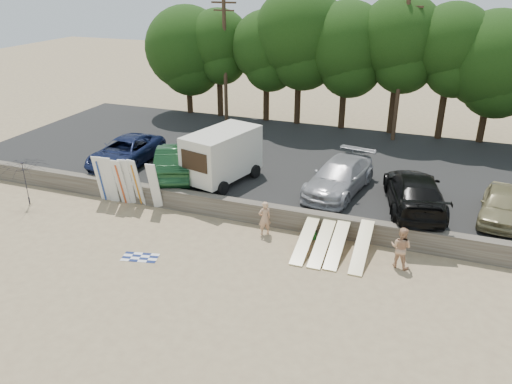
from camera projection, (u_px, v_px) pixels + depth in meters
ground at (295, 265)px, 20.27m from camera, size 120.00×120.00×0.00m
seawall at (314, 222)px, 22.63m from camera, size 44.00×0.50×1.00m
parking_lot at (346, 169)px, 29.12m from camera, size 44.00×14.50×0.70m
treeline at (373, 48)px, 32.77m from camera, size 33.27×6.29×9.49m
utility_poles at (401, 67)px, 31.12m from camera, size 25.80×0.26×9.00m
box_trailer at (222, 154)px, 25.92m from camera, size 3.28×4.70×2.74m
car_0 at (126, 152)px, 28.53m from camera, size 2.70×5.59×1.54m
car_1 at (176, 160)px, 26.97m from camera, size 3.80×5.56×1.74m
car_2 at (339, 177)px, 24.98m from camera, size 3.16×5.86×1.61m
car_3 at (414, 191)px, 23.16m from camera, size 3.60×6.30×1.72m
car_4 at (501, 205)px, 22.19m from camera, size 2.23×4.38×1.43m
surfboard_upright_0 at (101, 179)px, 25.33m from camera, size 0.58×0.65×2.56m
surfboard_upright_1 at (110, 180)px, 25.15m from camera, size 0.56×0.60×2.56m
surfboard_upright_2 at (121, 182)px, 24.94m from camera, size 0.54×0.72×2.54m
surfboard_upright_3 at (127, 182)px, 24.94m from camera, size 0.56×0.64×2.56m
surfboard_upright_4 at (137, 183)px, 24.83m from camera, size 0.59×0.64×2.56m
surfboard_upright_5 at (154, 186)px, 24.43m from camera, size 0.56×0.69×2.55m
surfboard_low_0 at (305, 240)px, 21.23m from camera, size 0.56×2.91×0.88m
surfboard_low_1 at (322, 243)px, 21.01m from camera, size 0.56×2.90×0.91m
surfboard_low_2 at (337, 244)px, 20.87m from camera, size 0.56×2.88×0.98m
surfboard_low_3 at (362, 247)px, 20.49m from camera, size 0.56×2.83×1.12m
beachgoer_a at (265, 218)px, 22.32m from camera, size 0.70×0.68×1.62m
beachgoer_b at (401, 247)px, 19.83m from camera, size 1.00×0.87×1.75m
cooler at (312, 235)px, 22.24m from camera, size 0.45×0.39×0.32m
gear_bag at (310, 236)px, 22.28m from camera, size 0.37×0.35×0.22m
beach_towel at (140, 257)px, 20.80m from camera, size 1.79×1.79×0.00m
beach_umbrella at (25, 183)px, 24.98m from camera, size 2.83×2.87×2.42m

